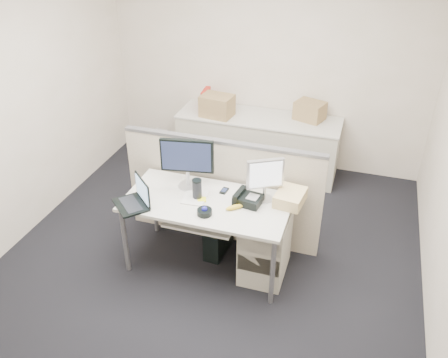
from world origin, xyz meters
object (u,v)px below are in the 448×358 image
(desk_phone, at_px, (248,200))
(monitor_main, at_px, (187,164))
(desk, at_px, (207,207))
(laptop, at_px, (129,194))

(desk_phone, bearing_deg, monitor_main, 178.92)
(desk, distance_m, monitor_main, 0.44)
(desk, bearing_deg, monitor_main, 144.25)
(monitor_main, relative_size, desk_phone, 2.09)
(desk, height_order, monitor_main, monitor_main)
(monitor_main, distance_m, desk_phone, 0.66)
(desk, xyz_separation_m, laptop, (-0.62, -0.28, 0.19))
(desk, distance_m, laptop, 0.71)
(monitor_main, height_order, desk_phone, monitor_main)
(desk, relative_size, monitor_main, 3.03)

